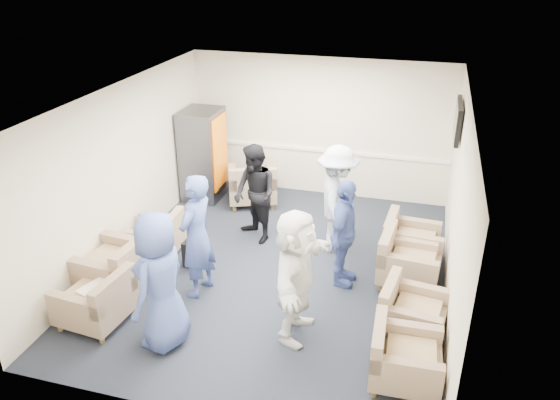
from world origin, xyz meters
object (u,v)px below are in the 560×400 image
(person_back_right, at_px, (337,200))
(armchair_left_mid, at_px, (118,270))
(armchair_left_far, at_px, (158,238))
(vending_machine, at_px, (204,155))
(armchair_left_near, at_px, (98,302))
(armchair_right_near, at_px, (401,359))
(armchair_right_midnear, at_px, (409,314))
(armchair_corner, at_px, (252,186))
(person_mid_right, at_px, (344,234))
(person_mid_left, at_px, (197,236))
(person_back_left, at_px, (255,194))
(armchair_right_far, at_px, (408,244))
(person_front_right, at_px, (296,275))
(armchair_right_midfar, at_px, (406,262))
(person_front_left, at_px, (160,281))

(person_back_right, bearing_deg, armchair_left_mid, 113.38)
(armchair_left_far, relative_size, vending_machine, 0.46)
(armchair_left_mid, height_order, vending_machine, vending_machine)
(armchair_left_near, xyz_separation_m, person_back_right, (2.64, 2.73, 0.56))
(armchair_right_near, relative_size, armchair_right_midnear, 0.92)
(armchair_right_near, height_order, armchair_corner, armchair_corner)
(armchair_left_near, bearing_deg, person_mid_right, 127.64)
(person_mid_left, distance_m, person_back_right, 2.38)
(person_back_left, distance_m, person_mid_right, 1.86)
(armchair_left_mid, distance_m, armchair_left_far, 1.10)
(armchair_right_near, distance_m, armchair_right_far, 2.65)
(armchair_right_far, relative_size, person_front_right, 0.50)
(armchair_right_far, relative_size, person_back_left, 0.52)
(armchair_left_far, height_order, vending_machine, vending_machine)
(armchair_right_near, xyz_separation_m, armchair_right_midfar, (-0.09, 2.08, 0.03))
(armchair_right_far, bearing_deg, person_mid_right, 137.05)
(armchair_right_near, bearing_deg, vending_machine, 43.05)
(armchair_right_far, relative_size, person_front_left, 0.48)
(armchair_right_midnear, distance_m, person_mid_right, 1.48)
(armchair_corner, relative_size, person_front_right, 0.65)
(armchair_corner, xyz_separation_m, person_back_left, (0.49, -1.32, 0.48))
(armchair_left_near, xyz_separation_m, armchair_left_mid, (-0.11, 0.70, 0.05))
(vending_machine, distance_m, person_back_left, 2.03)
(vending_machine, bearing_deg, person_front_right, -52.78)
(armchair_corner, xyz_separation_m, vending_machine, (-0.99, 0.06, 0.52))
(armchair_right_near, height_order, person_back_right, person_back_right)
(armchair_right_midfar, xyz_separation_m, armchair_right_far, (-0.01, 0.57, -0.01))
(person_back_right, xyz_separation_m, person_mid_right, (0.27, -0.93, -0.07))
(armchair_right_midnear, bearing_deg, armchair_left_mid, 100.09)
(armchair_left_near, height_order, armchair_right_midnear, armchair_left_near)
(person_front_left, distance_m, person_mid_right, 2.70)
(armchair_right_midfar, height_order, person_front_left, person_front_left)
(armchair_corner, distance_m, person_front_left, 4.18)
(person_front_left, bearing_deg, armchair_right_midnear, 116.13)
(armchair_left_near, distance_m, armchair_right_midfar, 4.33)
(person_back_right, xyz_separation_m, person_front_right, (-0.10, -2.25, -0.01))
(person_back_right, relative_size, person_front_right, 1.01)
(armchair_right_midnear, height_order, armchair_right_far, armchair_right_far)
(armchair_right_far, bearing_deg, person_back_left, 92.11)
(armchair_left_mid, xyz_separation_m, vending_machine, (-0.09, 3.39, 0.50))
(person_front_left, height_order, person_mid_right, person_front_left)
(armchair_left_near, height_order, person_back_right, person_back_right)
(armchair_left_near, xyz_separation_m, armchair_right_midnear, (3.93, 0.86, -0.02))
(armchair_corner, distance_m, person_front_right, 3.98)
(armchair_left_far, distance_m, armchair_right_midnear, 4.09)
(armchair_right_midfar, bearing_deg, person_mid_right, 111.43)
(armchair_right_midnear, bearing_deg, vending_machine, 59.81)
(armchair_right_near, bearing_deg, armchair_right_midnear, -4.10)
(armchair_right_near, relative_size, armchair_right_far, 0.92)
(armchair_left_far, distance_m, person_front_left, 2.27)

